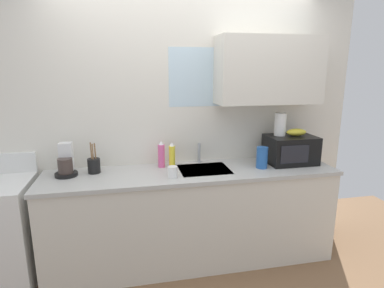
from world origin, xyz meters
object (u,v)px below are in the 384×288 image
at_px(banana_bunch, 296,132).
at_px(dish_soap_bottle_pink, 161,155).
at_px(utensil_crock, 94,165).
at_px(microwave, 290,149).
at_px(dish_soap_bottle_yellow, 172,155).
at_px(cereal_canister, 262,158).
at_px(coffee_maker, 66,163).
at_px(paper_towel_roll, 280,124).
at_px(mug_white, 172,172).

height_order(banana_bunch, dish_soap_bottle_pink, banana_bunch).
bearing_deg(utensil_crock, microwave, -2.20).
xyz_separation_m(dish_soap_bottle_yellow, cereal_canister, (0.81, -0.21, -0.01)).
xyz_separation_m(dish_soap_bottle_pink, cereal_canister, (0.91, -0.22, -0.02)).
height_order(banana_bunch, coffee_maker, banana_bunch).
height_order(dish_soap_bottle_pink, utensil_crock, utensil_crock).
height_order(dish_soap_bottle_yellow, dish_soap_bottle_pink, dish_soap_bottle_pink).
bearing_deg(microwave, utensil_crock, 177.80).
distance_m(banana_bunch, coffee_maker, 2.15).
height_order(banana_bunch, paper_towel_roll, paper_towel_roll).
relative_size(paper_towel_roll, dish_soap_bottle_yellow, 0.93).
distance_m(banana_bunch, utensil_crock, 1.93).
xyz_separation_m(coffee_maker, dish_soap_bottle_pink, (0.84, 0.06, 0.01)).
distance_m(banana_bunch, dish_soap_bottle_yellow, 1.22).
xyz_separation_m(microwave, banana_bunch, (0.05, 0.00, 0.17)).
bearing_deg(mug_white, paper_towel_roll, 12.36).
bearing_deg(microwave, banana_bunch, 1.77).
distance_m(microwave, utensil_crock, 1.86).
bearing_deg(banana_bunch, dish_soap_bottle_yellow, 174.96).
bearing_deg(utensil_crock, mug_white, -21.32).
xyz_separation_m(microwave, mug_white, (-1.19, -0.19, -0.09)).
bearing_deg(cereal_canister, coffee_maker, 174.83).
distance_m(paper_towel_roll, utensil_crock, 1.79).
bearing_deg(microwave, paper_towel_roll, 152.62).
bearing_deg(microwave, dish_soap_bottle_yellow, 174.66).
distance_m(coffee_maker, utensil_crock, 0.23).
bearing_deg(coffee_maker, dish_soap_bottle_yellow, 2.94).
relative_size(banana_bunch, mug_white, 2.11).
bearing_deg(dish_soap_bottle_yellow, microwave, -5.34).
relative_size(microwave, cereal_canister, 2.30).
bearing_deg(banana_bunch, dish_soap_bottle_pink, 174.80).
distance_m(microwave, coffee_maker, 2.09).
xyz_separation_m(banana_bunch, paper_towel_roll, (-0.15, 0.05, 0.08)).
height_order(dish_soap_bottle_yellow, utensil_crock, utensil_crock).
height_order(microwave, cereal_canister, microwave).
xyz_separation_m(microwave, paper_towel_roll, (-0.10, 0.05, 0.24)).
relative_size(banana_bunch, dish_soap_bottle_yellow, 0.84).
xyz_separation_m(paper_towel_roll, mug_white, (-1.09, -0.24, -0.33)).
height_order(coffee_maker, utensil_crock, coffee_maker).
bearing_deg(utensil_crock, banana_bunch, -2.09).
height_order(dish_soap_bottle_yellow, cereal_canister, dish_soap_bottle_yellow).
xyz_separation_m(coffee_maker, cereal_canister, (1.75, -0.16, -0.00)).
relative_size(paper_towel_roll, dish_soap_bottle_pink, 0.87).
height_order(banana_bunch, cereal_canister, banana_bunch).
bearing_deg(cereal_canister, dish_soap_bottle_yellow, 165.79).
height_order(cereal_canister, utensil_crock, utensil_crock).
xyz_separation_m(dish_soap_bottle_pink, mug_white, (0.06, -0.31, -0.07)).
bearing_deg(paper_towel_roll, coffee_maker, 179.76).
distance_m(coffee_maker, mug_white, 0.93).
xyz_separation_m(microwave, utensil_crock, (-1.86, 0.07, -0.06)).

